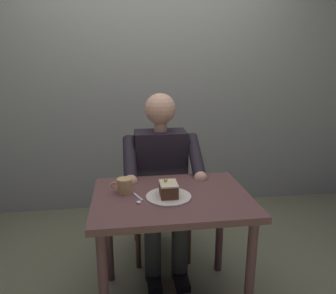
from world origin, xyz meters
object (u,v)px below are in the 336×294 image
object	(u,v)px
coffee_cup	(124,185)
seated_person	(162,178)
chair	(159,189)
dessert_spoon	(138,200)
cake_slice	(169,189)
dining_table	(172,212)

from	to	relation	value
coffee_cup	seated_person	bearing A→B (deg)	-124.38
chair	seated_person	size ratio (longest dim) A/B	0.73
chair	dessert_spoon	bearing A→B (deg)	74.41
seated_person	cake_slice	distance (m)	0.49
cake_slice	seated_person	bearing A→B (deg)	-92.56
chair	coffee_cup	distance (m)	0.66
dining_table	seated_person	distance (m)	0.45
seated_person	dessert_spoon	bearing A→B (deg)	69.37
chair	dessert_spoon	world-z (taller)	chair
cake_slice	coffee_cup	world-z (taller)	cake_slice
seated_person	dessert_spoon	xyz separation A→B (m)	(0.19, 0.49, 0.07)
dining_table	chair	bearing A→B (deg)	-90.00
chair	cake_slice	bearing A→B (deg)	88.12
dining_table	cake_slice	world-z (taller)	cake_slice
dining_table	dessert_spoon	xyz separation A→B (m)	(0.19, 0.04, 0.11)
seated_person	coffee_cup	xyz separation A→B (m)	(0.26, 0.38, 0.11)
dessert_spoon	coffee_cup	bearing A→B (deg)	-57.29
cake_slice	dessert_spoon	size ratio (longest dim) A/B	0.88
coffee_cup	dessert_spoon	size ratio (longest dim) A/B	0.83
coffee_cup	chair	bearing A→B (deg)	-115.20
coffee_cup	dessert_spoon	xyz separation A→B (m)	(-0.07, 0.11, -0.04)
dining_table	dessert_spoon	bearing A→B (deg)	13.08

